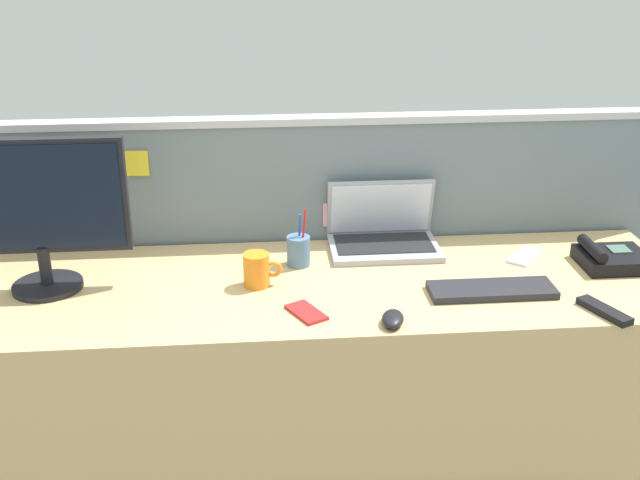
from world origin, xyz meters
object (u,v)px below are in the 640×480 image
at_px(desktop_monitor, 37,207).
at_px(pen_cup, 299,250).
at_px(laptop, 383,232).
at_px(desk_phone, 611,258).
at_px(cell_phone_white_slab, 525,256).
at_px(keyboard_main, 492,290).
at_px(cell_phone_red_case, 306,312).
at_px(tv_remote, 604,311).
at_px(computer_mouse_right_hand, 393,319).
at_px(coffee_mug, 257,270).

distance_m(desktop_monitor, pen_cup, 0.79).
height_order(laptop, desk_phone, laptop).
relative_size(laptop, cell_phone_white_slab, 2.37).
xyz_separation_m(keyboard_main, pen_cup, (-0.55, 0.25, 0.04)).
distance_m(cell_phone_white_slab, cell_phone_red_case, 0.81).
relative_size(laptop, tv_remote, 2.11).
bearing_deg(keyboard_main, laptop, 124.62).
height_order(desktop_monitor, keyboard_main, desktop_monitor).
bearing_deg(computer_mouse_right_hand, coffee_mug, 156.49).
xyz_separation_m(desk_phone, computer_mouse_right_hand, (-0.75, -0.32, -0.01)).
xyz_separation_m(computer_mouse_right_hand, cell_phone_red_case, (-0.23, 0.08, -0.01)).
relative_size(cell_phone_white_slab, coffee_mug, 1.30).
bearing_deg(coffee_mug, laptop, 32.16).
distance_m(desktop_monitor, computer_mouse_right_hand, 1.06).
xyz_separation_m(keyboard_main, coffee_mug, (-0.69, 0.12, 0.04)).
bearing_deg(tv_remote, keyboard_main, 127.17).
bearing_deg(laptop, computer_mouse_right_hand, -96.22).
relative_size(computer_mouse_right_hand, tv_remote, 0.59).
relative_size(cell_phone_white_slab, cell_phone_red_case, 1.16).
bearing_deg(laptop, keyboard_main, -55.22).
height_order(laptop, coffee_mug, laptop).
relative_size(computer_mouse_right_hand, pen_cup, 0.54).
distance_m(pen_cup, coffee_mug, 0.19).
height_order(pen_cup, cell_phone_white_slab, pen_cup).
bearing_deg(pen_cup, tv_remote, -26.08).
bearing_deg(desktop_monitor, keyboard_main, -6.86).
bearing_deg(computer_mouse_right_hand, cell_phone_white_slab, 52.11).
bearing_deg(desk_phone, computer_mouse_right_hand, -157.23).
bearing_deg(laptop, desk_phone, -17.80).
xyz_separation_m(desktop_monitor, tv_remote, (1.58, -0.31, -0.25)).
height_order(desktop_monitor, laptop, desktop_monitor).
distance_m(computer_mouse_right_hand, pen_cup, 0.47).
height_order(desktop_monitor, cell_phone_red_case, desktop_monitor).
bearing_deg(tv_remote, desktop_monitor, 145.16).
bearing_deg(keyboard_main, desktop_monitor, 172.98).
distance_m(cell_phone_white_slab, tv_remote, 0.41).
distance_m(computer_mouse_right_hand, tv_remote, 0.60).
bearing_deg(cell_phone_red_case, tv_remote, -33.25).
height_order(desktop_monitor, pen_cup, desktop_monitor).
xyz_separation_m(pen_cup, coffee_mug, (-0.13, -0.14, 0.00)).
bearing_deg(pen_cup, desktop_monitor, -172.84).
bearing_deg(computer_mouse_right_hand, cell_phone_red_case, 174.65).
relative_size(computer_mouse_right_hand, cell_phone_red_case, 0.77).
relative_size(laptop, pen_cup, 1.94).
bearing_deg(computer_mouse_right_hand, tv_remote, 14.02).
bearing_deg(keyboard_main, coffee_mug, 170.31).
distance_m(laptop, cell_phone_white_slab, 0.47).
relative_size(computer_mouse_right_hand, cell_phone_white_slab, 0.66).
relative_size(desktop_monitor, computer_mouse_right_hand, 5.18).
bearing_deg(tv_remote, cell_phone_white_slab, 79.20).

